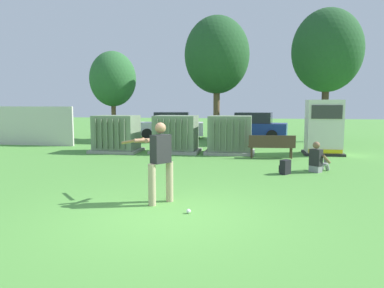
{
  "coord_description": "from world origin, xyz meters",
  "views": [
    {
      "loc": [
        1.63,
        -6.62,
        2.13
      ],
      "look_at": [
        -0.14,
        3.5,
        1.0
      ],
      "focal_mm": 34.24,
      "sensor_mm": 36.0,
      "label": 1
    }
  ],
  "objects_px": {
    "transformer_west": "(116,134)",
    "park_bench": "(272,145)",
    "backpack": "(285,167)",
    "parked_car_left_of_center": "(252,127)",
    "sports_ball": "(188,211)",
    "seated_spectator": "(318,160)",
    "transformer_mid_east": "(230,135)",
    "transformer_mid_west": "(176,135)",
    "generator_enclosure": "(324,128)",
    "batter": "(159,158)",
    "parked_car_leftmost": "(170,126)"
  },
  "relations": [
    {
      "from": "generator_enclosure",
      "to": "sports_ball",
      "type": "distance_m",
      "value": 10.2
    },
    {
      "from": "backpack",
      "to": "transformer_mid_west",
      "type": "bearing_deg",
      "value": 134.92
    },
    {
      "from": "parked_car_leftmost",
      "to": "parked_car_left_of_center",
      "type": "distance_m",
      "value": 5.06
    },
    {
      "from": "seated_spectator",
      "to": "parked_car_left_of_center",
      "type": "relative_size",
      "value": 0.22
    },
    {
      "from": "transformer_mid_east",
      "to": "parked_car_leftmost",
      "type": "bearing_deg",
      "value": 122.4
    },
    {
      "from": "seated_spectator",
      "to": "generator_enclosure",
      "type": "bearing_deg",
      "value": 78.27
    },
    {
      "from": "backpack",
      "to": "parked_car_left_of_center",
      "type": "height_order",
      "value": "parked_car_left_of_center"
    },
    {
      "from": "park_bench",
      "to": "sports_ball",
      "type": "relative_size",
      "value": 20.32
    },
    {
      "from": "park_bench",
      "to": "parked_car_left_of_center",
      "type": "bearing_deg",
      "value": 96.22
    },
    {
      "from": "parked_car_left_of_center",
      "to": "transformer_mid_east",
      "type": "bearing_deg",
      "value": -97.24
    },
    {
      "from": "seated_spectator",
      "to": "backpack",
      "type": "xyz_separation_m",
      "value": [
        -1.04,
        -0.59,
        -0.16
      ]
    },
    {
      "from": "transformer_mid_west",
      "to": "transformer_mid_east",
      "type": "xyz_separation_m",
      "value": [
        2.38,
        0.07,
        0.0
      ]
    },
    {
      "from": "generator_enclosure",
      "to": "backpack",
      "type": "bearing_deg",
      "value": -111.69
    },
    {
      "from": "transformer_mid_west",
      "to": "parked_car_left_of_center",
      "type": "xyz_separation_m",
      "value": [
        3.22,
        6.74,
        -0.04
      ]
    },
    {
      "from": "transformer_mid_west",
      "to": "sports_ball",
      "type": "height_order",
      "value": "transformer_mid_west"
    },
    {
      "from": "batter",
      "to": "transformer_mid_east",
      "type": "bearing_deg",
      "value": 83.49
    },
    {
      "from": "transformer_mid_west",
      "to": "parked_car_left_of_center",
      "type": "relative_size",
      "value": 0.48
    },
    {
      "from": "transformer_west",
      "to": "seated_spectator",
      "type": "bearing_deg",
      "value": -23.51
    },
    {
      "from": "park_bench",
      "to": "sports_ball",
      "type": "bearing_deg",
      "value": -103.77
    },
    {
      "from": "transformer_mid_east",
      "to": "batter",
      "type": "bearing_deg",
      "value": -96.51
    },
    {
      "from": "park_bench",
      "to": "sports_ball",
      "type": "height_order",
      "value": "park_bench"
    },
    {
      "from": "generator_enclosure",
      "to": "park_bench",
      "type": "relative_size",
      "value": 1.26
    },
    {
      "from": "sports_ball",
      "to": "parked_car_leftmost",
      "type": "bearing_deg",
      "value": 104.54
    },
    {
      "from": "generator_enclosure",
      "to": "parked_car_left_of_center",
      "type": "height_order",
      "value": "generator_enclosure"
    },
    {
      "from": "transformer_mid_west",
      "to": "parked_car_leftmost",
      "type": "relative_size",
      "value": 0.48
    },
    {
      "from": "transformer_mid_west",
      "to": "sports_ball",
      "type": "distance_m",
      "value": 9.13
    },
    {
      "from": "transformer_mid_east",
      "to": "batter",
      "type": "relative_size",
      "value": 1.21
    },
    {
      "from": "parked_car_leftmost",
      "to": "park_bench",
      "type": "bearing_deg",
      "value": -52.92
    },
    {
      "from": "transformer_mid_west",
      "to": "parked_car_left_of_center",
      "type": "bearing_deg",
      "value": 64.46
    },
    {
      "from": "transformer_west",
      "to": "park_bench",
      "type": "height_order",
      "value": "transformer_west"
    },
    {
      "from": "generator_enclosure",
      "to": "backpack",
      "type": "distance_m",
      "value": 5.27
    },
    {
      "from": "sports_ball",
      "to": "parked_car_leftmost",
      "type": "relative_size",
      "value": 0.02
    },
    {
      "from": "park_bench",
      "to": "parked_car_leftmost",
      "type": "height_order",
      "value": "parked_car_leftmost"
    },
    {
      "from": "park_bench",
      "to": "sports_ball",
      "type": "distance_m",
      "value": 7.95
    },
    {
      "from": "transformer_mid_east",
      "to": "generator_enclosure",
      "type": "relative_size",
      "value": 0.91
    },
    {
      "from": "transformer_mid_east",
      "to": "parked_car_left_of_center",
      "type": "xyz_separation_m",
      "value": [
        0.85,
        6.67,
        -0.04
      ]
    },
    {
      "from": "sports_ball",
      "to": "batter",
      "type": "bearing_deg",
      "value": 139.24
    },
    {
      "from": "transformer_mid_west",
      "to": "park_bench",
      "type": "relative_size",
      "value": 1.15
    },
    {
      "from": "sports_ball",
      "to": "seated_spectator",
      "type": "height_order",
      "value": "seated_spectator"
    },
    {
      "from": "transformer_mid_east",
      "to": "parked_car_left_of_center",
      "type": "bearing_deg",
      "value": 82.76
    },
    {
      "from": "seated_spectator",
      "to": "batter",
      "type": "bearing_deg",
      "value": -132.0
    },
    {
      "from": "transformer_mid_west",
      "to": "transformer_west",
      "type": "bearing_deg",
      "value": -173.84
    },
    {
      "from": "sports_ball",
      "to": "backpack",
      "type": "relative_size",
      "value": 0.2
    },
    {
      "from": "transformer_west",
      "to": "batter",
      "type": "relative_size",
      "value": 1.21
    },
    {
      "from": "transformer_mid_east",
      "to": "park_bench",
      "type": "distance_m",
      "value": 2.1
    },
    {
      "from": "backpack",
      "to": "parked_car_left_of_center",
      "type": "xyz_separation_m",
      "value": [
        -1.13,
        11.11,
        0.54
      ]
    },
    {
      "from": "sports_ball",
      "to": "park_bench",
      "type": "bearing_deg",
      "value": 76.23
    },
    {
      "from": "seated_spectator",
      "to": "sports_ball",
      "type": "bearing_deg",
      "value": -122.36
    },
    {
      "from": "parked_car_leftmost",
      "to": "transformer_mid_east",
      "type": "bearing_deg",
      "value": -57.6
    },
    {
      "from": "sports_ball",
      "to": "parked_car_left_of_center",
      "type": "height_order",
      "value": "parked_car_left_of_center"
    }
  ]
}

